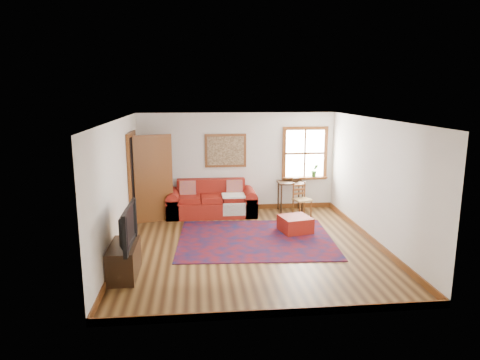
{
  "coord_description": "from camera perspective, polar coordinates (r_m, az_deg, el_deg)",
  "views": [
    {
      "loc": [
        -1.03,
        -7.98,
        3.01
      ],
      "look_at": [
        -0.15,
        0.6,
        1.22
      ],
      "focal_mm": 32.0,
      "sensor_mm": 36.0,
      "label": 1
    }
  ],
  "objects": [
    {
      "name": "persian_rug",
      "position": [
        8.96,
        2.07,
        -7.87
      ],
      "size": [
        3.31,
        2.71,
        0.02
      ],
      "primitive_type": "cube",
      "rotation": [
        0.0,
        0.0,
        -0.06
      ],
      "color": "#610D13",
      "rests_on": "ground"
    },
    {
      "name": "doorway",
      "position": [
        10.02,
        -12.48,
        0.25
      ],
      "size": [
        0.89,
        1.08,
        2.14
      ],
      "color": "black",
      "rests_on": "ground"
    },
    {
      "name": "ground",
      "position": [
        8.59,
        1.41,
        -8.82
      ],
      "size": [
        5.5,
        5.5,
        0.0
      ],
      "primitive_type": "plane",
      "color": "#3D2410",
      "rests_on": "ground"
    },
    {
      "name": "ladder_back_chair",
      "position": [
        10.62,
        8.16,
        -2.41
      ],
      "size": [
        0.48,
        0.47,
        0.83
      ],
      "color": "tan",
      "rests_on": "ground"
    },
    {
      "name": "red_ottoman",
      "position": [
        9.43,
        7.37,
        -5.89
      ],
      "size": [
        0.73,
        0.73,
        0.35
      ],
      "primitive_type": "cube",
      "rotation": [
        0.0,
        0.0,
        0.22
      ],
      "color": "maroon",
      "rests_on": "ground"
    },
    {
      "name": "window",
      "position": [
        11.18,
        8.79,
        2.83
      ],
      "size": [
        1.18,
        0.2,
        1.38
      ],
      "color": "white",
      "rests_on": "ground"
    },
    {
      "name": "red_leather_sofa",
      "position": [
        10.66,
        -3.78,
        -3.14
      ],
      "size": [
        2.2,
        0.91,
        0.86
      ],
      "color": "maroon",
      "rests_on": "ground"
    },
    {
      "name": "candle_hurricane",
      "position": [
        7.73,
        -14.48,
        -6.66
      ],
      "size": [
        0.12,
        0.12,
        0.18
      ],
      "color": "silver",
      "rests_on": "media_cabinet"
    },
    {
      "name": "framed_artwork",
      "position": [
        10.82,
        -1.94,
        3.93
      ],
      "size": [
        1.05,
        0.07,
        0.85
      ],
      "color": "brown",
      "rests_on": "ground"
    },
    {
      "name": "television",
      "position": [
        7.19,
        -15.4,
        -6.0
      ],
      "size": [
        0.15,
        1.17,
        0.67
      ],
      "primitive_type": "imported",
      "rotation": [
        0.0,
        0.0,
        1.57
      ],
      "color": "black",
      "rests_on": "media_cabinet"
    },
    {
      "name": "side_table",
      "position": [
        10.96,
        6.74,
        -0.87
      ],
      "size": [
        0.64,
        0.48,
        0.77
      ],
      "color": "black",
      "rests_on": "ground"
    },
    {
      "name": "media_cabinet",
      "position": [
        7.46,
        -15.21,
        -10.27
      ],
      "size": [
        0.44,
        0.98,
        0.54
      ],
      "primitive_type": "cube",
      "color": "black",
      "rests_on": "ground"
    },
    {
      "name": "room_envelope",
      "position": [
        8.17,
        1.46,
        2.12
      ],
      "size": [
        5.04,
        5.54,
        2.52
      ],
      "color": "silver",
      "rests_on": "ground"
    }
  ]
}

